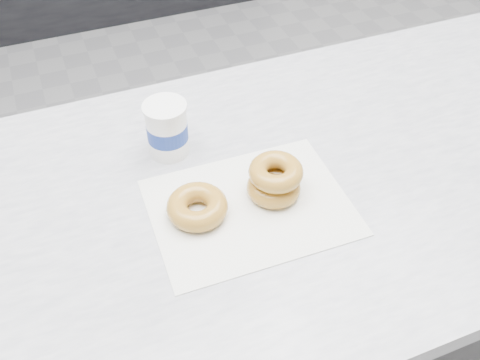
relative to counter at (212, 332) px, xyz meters
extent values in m
plane|color=gray|center=(0.00, 0.60, -0.45)|extent=(5.00, 5.00, 0.00)
cube|color=#333335|center=(0.00, 0.00, -0.02)|extent=(3.00, 0.70, 0.86)
cube|color=silver|center=(0.00, 0.00, 0.43)|extent=(3.06, 0.76, 0.04)
cube|color=silver|center=(0.07, -0.04, 0.45)|extent=(0.35, 0.27, 0.00)
torus|color=#B68632|center=(-0.02, -0.02, 0.47)|extent=(0.11, 0.11, 0.04)
torus|color=#B68632|center=(0.12, -0.03, 0.47)|extent=(0.10, 0.10, 0.03)
torus|color=#B68632|center=(0.13, -0.02, 0.50)|extent=(0.12, 0.12, 0.03)
cylinder|color=white|center=(-0.02, 0.15, 0.50)|extent=(0.10, 0.10, 0.11)
cylinder|color=white|center=(-0.02, 0.15, 0.55)|extent=(0.08, 0.08, 0.01)
cylinder|color=navy|center=(-0.02, 0.15, 0.50)|extent=(0.10, 0.10, 0.03)
camera|label=1|loc=(-0.17, -0.62, 1.14)|focal=40.00mm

